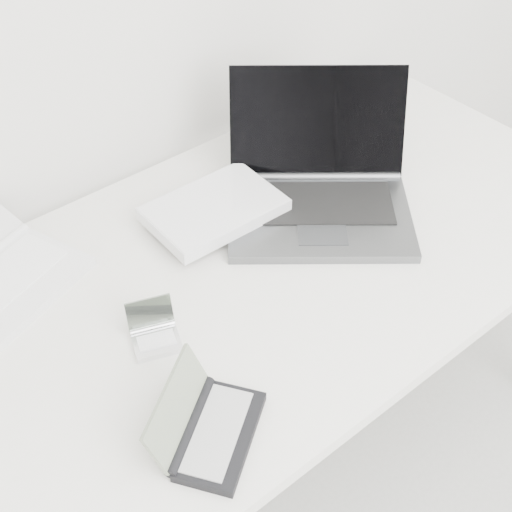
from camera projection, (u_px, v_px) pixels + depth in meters
desk at (255, 277)px, 1.46m from camera, size 1.60×0.80×0.73m
laptop_large at (287, 195)px, 1.51m from camera, size 0.61×0.52×0.25m
pda_silver at (155, 334)px, 1.26m from camera, size 0.11×0.11×0.07m
palmtop_charcoal at (208, 428)px, 1.12m from camera, size 0.23×0.22×0.10m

